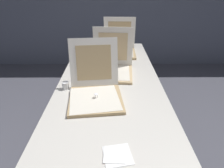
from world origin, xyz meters
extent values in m
cube|color=beige|center=(0.00, 0.63, 0.74)|extent=(0.88, 2.28, 0.03)
cylinder|color=#38383D|center=(-0.37, 1.70, 0.36)|extent=(0.04, 0.04, 0.72)
cylinder|color=#38383D|center=(0.37, 1.70, 0.36)|extent=(0.04, 0.04, 0.72)
cube|color=tan|center=(-0.10, 0.31, 0.76)|extent=(0.42, 0.42, 0.02)
cube|color=silver|center=(-0.11, 0.30, 0.78)|extent=(0.40, 0.40, 0.00)
cube|color=silver|center=(-0.12, 0.55, 0.96)|extent=(0.39, 0.14, 0.37)
cube|color=tan|center=(-0.12, 0.54, 0.96)|extent=(0.28, 0.10, 0.27)
cylinder|color=white|center=(-0.10, 0.32, 0.80)|extent=(0.03, 0.03, 0.00)
cylinder|color=white|center=(-0.09, 0.32, 0.79)|extent=(0.01, 0.01, 0.03)
cylinder|color=white|center=(-0.10, 0.32, 0.79)|extent=(0.01, 0.01, 0.03)
cylinder|color=white|center=(-0.10, 0.31, 0.79)|extent=(0.01, 0.01, 0.03)
cube|color=tan|center=(0.02, 0.75, 0.76)|extent=(0.41, 0.41, 0.02)
cube|color=silver|center=(0.01, 0.76, 0.78)|extent=(0.36, 0.36, 0.00)
cube|color=silver|center=(0.03, 0.94, 0.97)|extent=(0.38, 0.06, 0.38)
cube|color=tan|center=(0.03, 0.93, 0.97)|extent=(0.28, 0.04, 0.27)
cube|color=tan|center=(0.11, 1.32, 0.76)|extent=(0.40, 0.40, 0.02)
cube|color=silver|center=(0.11, 1.33, 0.78)|extent=(0.35, 0.35, 0.00)
cube|color=silver|center=(0.12, 1.50, 0.97)|extent=(0.38, 0.05, 0.38)
cube|color=tan|center=(0.12, 1.49, 0.97)|extent=(0.28, 0.03, 0.27)
cube|color=#EAC156|center=(0.09, 1.33, 0.78)|extent=(0.07, 0.12, 0.01)
cube|color=tan|center=(0.09, 1.39, 0.78)|extent=(0.06, 0.03, 0.02)
sphere|color=orange|center=(0.09, 1.31, 0.79)|extent=(0.02, 0.02, 0.02)
sphere|color=orange|center=(0.10, 1.30, 0.79)|extent=(0.02, 0.02, 0.02)
cylinder|color=white|center=(-0.28, 0.65, 0.78)|extent=(0.05, 0.05, 0.06)
cylinder|color=white|center=(-0.25, 0.93, 0.78)|extent=(0.05, 0.05, 0.06)
cylinder|color=white|center=(-0.36, 0.49, 0.78)|extent=(0.05, 0.05, 0.06)
cube|color=white|center=(0.04, -0.20, 0.75)|extent=(0.16, 0.16, 0.00)
cube|color=white|center=(0.03, -0.19, 0.76)|extent=(0.12, 0.12, 0.00)
camera|label=1|loc=(0.01, -0.88, 1.53)|focal=30.96mm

